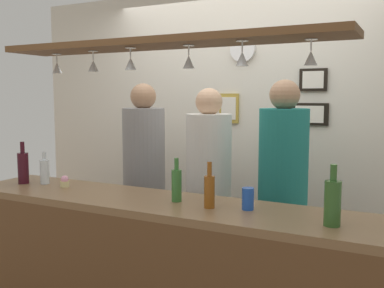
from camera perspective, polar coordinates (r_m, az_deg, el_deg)
name	(u,v)px	position (r m, az deg, el deg)	size (l,w,h in m)	color
back_wall	(244,136)	(3.93, 6.66, 1.06)	(4.40, 0.06, 2.60)	silver
bar_counter	(144,263)	(2.66, -6.17, -14.99)	(2.70, 0.55, 1.03)	brown
overhead_glass_rack	(161,43)	(2.67, -4.02, 12.85)	(2.20, 0.36, 0.04)	brown
hanging_wineglass_far_left	(57,67)	(3.23, -17.00, 9.45)	(0.07, 0.07, 0.13)	silver
hanging_wineglass_left	(93,65)	(2.96, -12.60, 9.89)	(0.07, 0.07, 0.13)	silver
hanging_wineglass_center_left	(131,63)	(2.72, -7.92, 10.32)	(0.07, 0.07, 0.13)	silver
hanging_wineglass_center	(189,61)	(2.56, -0.42, 10.63)	(0.07, 0.07, 0.13)	silver
hanging_wineglass_center_right	(242,58)	(2.36, 6.47, 10.95)	(0.07, 0.07, 0.13)	silver
hanging_wineglass_right	(311,57)	(2.37, 15.06, 10.77)	(0.07, 0.07, 0.13)	silver
person_left_grey_shirt	(144,169)	(3.61, -6.19, -3.26)	(0.34, 0.34, 1.75)	#2D334C
person_middle_white_patterned_shirt	(209,179)	(3.33, 2.16, -4.48)	(0.34, 0.34, 1.71)	#2D334C
person_right_teal_shirt	(283,181)	(3.14, 11.62, -4.65)	(0.34, 0.34, 1.76)	#2D334C
bottle_beer_amber_tall	(209,190)	(2.48, 2.26, -5.98)	(0.06, 0.06, 0.26)	brown
bottle_wine_dark_red	(23,167)	(3.37, -20.93, -2.80)	(0.08, 0.08, 0.30)	#380F19
bottle_soda_clear	(45,171)	(3.31, -18.46, -3.32)	(0.06, 0.06, 0.23)	silver
bottle_champagne_green	(333,202)	(2.24, 17.66, -7.11)	(0.08, 0.08, 0.30)	#2D5623
bottle_beer_green_import	(177,184)	(2.63, -2.00, -5.20)	(0.06, 0.06, 0.26)	#336B2D
drink_can	(248,199)	(2.47, 7.22, -7.01)	(0.07, 0.07, 0.12)	#1E4CB2
cupcake	(65,182)	(3.17, -16.08, -4.69)	(0.06, 0.06, 0.08)	beige
picture_frame_crest	(229,108)	(3.92, 4.78, 4.60)	(0.18, 0.02, 0.26)	#B29338
picture_frame_lower_pair	(310,114)	(3.71, 14.91, 3.73)	(0.30, 0.02, 0.18)	black
picture_frame_upper_small	(313,80)	(3.71, 15.35, 7.98)	(0.22, 0.02, 0.18)	black
wall_clock	(243,49)	(3.89, 6.60, 12.04)	(0.22, 0.22, 0.03)	white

